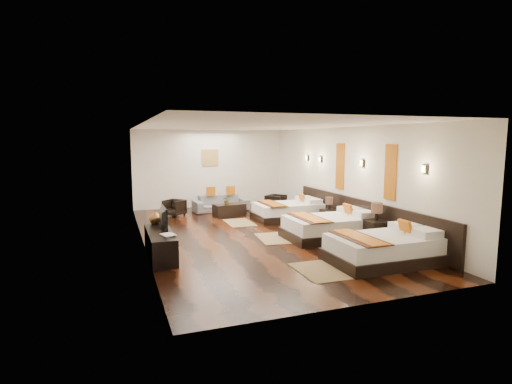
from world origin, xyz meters
name	(u,v)px	position (x,y,z in m)	size (l,w,h in m)	color
floor	(253,235)	(0.00, 0.00, 0.00)	(5.50, 9.50, 0.01)	black
ceiling	(253,126)	(0.00, 0.00, 2.80)	(5.50, 9.50, 0.01)	white
back_wall	(210,168)	(0.00, 4.75, 1.40)	(5.50, 0.01, 2.80)	silver
left_wall	(142,185)	(-2.75, 0.00, 1.40)	(0.01, 9.50, 2.80)	silver
right_wall	(346,178)	(2.75, 0.00, 1.40)	(0.01, 9.50, 2.80)	silver
headboard_panel	(361,216)	(2.71, -0.80, 0.45)	(0.08, 6.60, 0.90)	black
bed_near	(385,248)	(1.70, -3.12, 0.29)	(2.20, 1.38, 0.84)	black
bed_mid	(331,227)	(1.70, -1.01, 0.29)	(2.22, 1.40, 0.85)	black
bed_far	(289,211)	(1.70, 1.52, 0.27)	(2.06, 1.30, 0.79)	black
nightstand_a	(376,229)	(2.44, -1.82, 0.35)	(0.50, 0.50, 0.99)	black
nightstand_b	(329,215)	(2.45, 0.37, 0.29)	(0.41, 0.41, 0.82)	black
jute_mat_near	(319,271)	(0.19, -3.17, 0.01)	(0.75, 1.20, 0.01)	olive
jute_mat_mid	(274,238)	(0.35, -0.56, 0.01)	(0.75, 1.20, 0.01)	olive
jute_mat_far	(239,223)	(0.11, 1.55, 0.01)	(0.75, 1.20, 0.01)	olive
tv_console	(160,244)	(-2.50, -1.21, 0.28)	(0.50, 1.80, 0.55)	black
tv	(160,218)	(-2.45, -0.95, 0.78)	(0.82, 0.11, 0.47)	black
book	(163,236)	(-2.50, -1.69, 0.57)	(0.24, 0.32, 0.03)	black
figurine	(155,217)	(-2.50, -0.39, 0.71)	(0.30, 0.30, 0.32)	brown
sofa	(221,203)	(0.11, 3.68, 0.28)	(1.89, 0.74, 0.55)	slate
armchair_left	(174,208)	(-1.55, 3.28, 0.27)	(0.57, 0.59, 0.54)	black
armchair_right	(276,203)	(1.94, 3.10, 0.28)	(0.60, 0.61, 0.56)	black
coffee_table	(229,210)	(0.11, 2.63, 0.20)	(1.00, 0.50, 0.40)	black
table_plant	(227,200)	(0.01, 2.56, 0.54)	(0.24, 0.21, 0.27)	#2B6220
orange_panel_a	(391,172)	(2.73, -1.90, 1.70)	(0.04, 0.40, 1.30)	#D86014
orange_panel_b	(340,166)	(2.73, 0.30, 1.70)	(0.04, 0.40, 1.30)	#D86014
sconce_near	(425,169)	(2.70, -3.00, 1.85)	(0.07, 0.12, 0.18)	black
sconce_mid	(362,163)	(2.70, -0.80, 1.85)	(0.07, 0.12, 0.18)	black
sconce_far	(321,159)	(2.70, 1.40, 1.85)	(0.07, 0.12, 0.18)	black
sconce_lounge	(307,158)	(2.70, 2.30, 1.85)	(0.07, 0.12, 0.18)	black
gold_artwork	(210,158)	(0.00, 4.73, 1.80)	(0.60, 0.04, 0.60)	#AD873F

